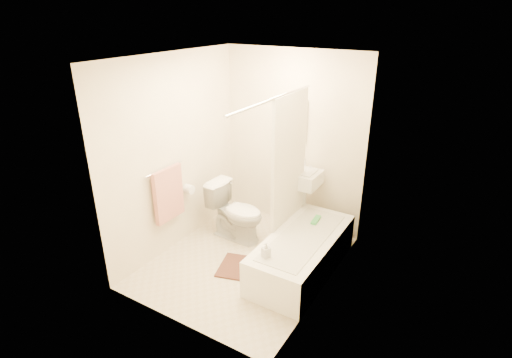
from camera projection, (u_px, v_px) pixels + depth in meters
The scene contains 17 objects.
floor at pixel (245, 261), 4.86m from camera, with size 2.40×2.40×0.00m, color beige.
ceiling at pixel (243, 57), 3.91m from camera, with size 2.40×2.40×0.00m, color white.
wall_back at pixel (293, 141), 5.33m from camera, with size 2.00×0.02×2.40m, color beige.
wall_left at pixel (175, 154), 4.86m from camera, with size 0.02×2.40×2.40m, color beige.
wall_right at pixel (330, 190), 3.91m from camera, with size 0.02×2.40×2.40m, color beige.
mirror at pixel (293, 120), 5.20m from camera, with size 0.40×0.03×0.55m, color white.
curtain_rod at pixel (274, 99), 4.01m from camera, with size 0.03×0.03×1.70m, color silver.
shower_curtain at pixel (289, 160), 4.63m from camera, with size 0.04×0.80×1.55m, color silver.
towel_bar at pixel (164, 169), 4.69m from camera, with size 0.02×0.02×0.60m, color silver.
towel at pixel (168, 194), 4.80m from camera, with size 0.06×0.45×0.66m, color #CC7266.
toilet_paper at pixel (189, 189), 5.12m from camera, with size 0.12×0.12×0.11m, color white.
toilet at pixel (236, 212), 5.23m from camera, with size 0.43×0.77×0.75m, color white.
sink at pixel (299, 200), 5.29m from camera, with size 0.51×0.41×1.00m, color white, non-canonical shape.
bathtub at pixel (302, 253), 4.62m from camera, with size 0.69×1.58×0.44m, color white, non-canonical shape.
bath_mat at pixel (247, 268), 4.71m from camera, with size 0.64×0.48×0.02m, color #4A281C.
soap_bottle at pixel (266, 250), 4.13m from camera, with size 0.08×0.08×0.17m, color silver.
scrub_brush at pixel (316, 220), 4.85m from camera, with size 0.06×0.22×0.04m, color #46B959.
Camera 1 is at (2.22, -3.42, 2.84)m, focal length 28.00 mm.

